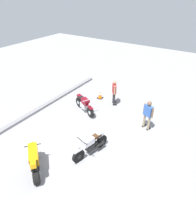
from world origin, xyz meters
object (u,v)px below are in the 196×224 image
motorcycle_maroon_cruiser (84,104)px  traffic_cone (100,95)px  motorcycle_orange_sportbike (34,159)px  person_in_red_shirt (114,91)px  motorcycle_silver_cruiser (91,145)px  person_in_blue_shirt (148,113)px

motorcycle_maroon_cruiser → traffic_cone: size_ratio=3.69×
motorcycle_maroon_cruiser → motorcycle_orange_sportbike: bearing=-54.1°
person_in_red_shirt → traffic_cone: bearing=136.5°
motorcycle_orange_sportbike → person_in_red_shirt: (6.68, -0.08, 0.37)m
motorcycle_maroon_cruiser → traffic_cone: motorcycle_maroon_cruiser is taller
motorcycle_orange_sportbike → traffic_cone: size_ratio=3.05×
motorcycle_maroon_cruiser → person_in_red_shirt: (1.82, -1.08, 0.44)m
motorcycle_maroon_cruiser → motorcycle_silver_cruiser: bearing=-24.8°
motorcycle_silver_cruiser → traffic_cone: bearing=-139.3°
person_in_red_shirt → motorcycle_orange_sportbike: bearing=-125.4°
person_in_blue_shirt → motorcycle_maroon_cruiser: bearing=119.1°
motorcycle_orange_sportbike → person_in_blue_shirt: bearing=-78.4°
motorcycle_maroon_cruiser → motorcycle_orange_sportbike: (-4.86, -1.01, 0.07)m
motorcycle_orange_sportbike → person_in_red_shirt: 6.69m
motorcycle_silver_cruiser → motorcycle_maroon_cruiser: (2.79, 2.42, 0.00)m
person_in_red_shirt → person_in_blue_shirt: person_in_blue_shirt is taller
motorcycle_maroon_cruiser → traffic_cone: (2.00, 0.11, -0.26)m
motorcycle_silver_cruiser → person_in_red_shirt: (4.60, 1.34, 0.44)m
person_in_blue_shirt → person_in_red_shirt: bearing=86.4°
motorcycle_maroon_cruiser → person_in_red_shirt: bearing=83.4°
traffic_cone → motorcycle_silver_cruiser: bearing=-152.2°
motorcycle_maroon_cruiser → person_in_blue_shirt: (0.45, -3.88, 0.46)m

